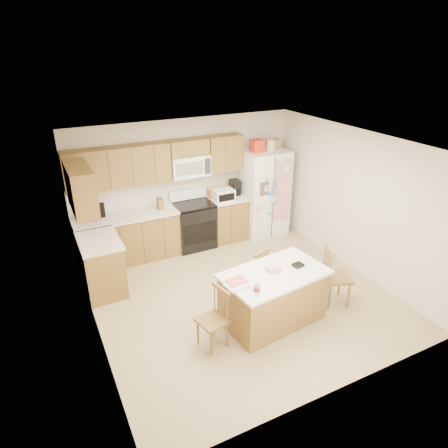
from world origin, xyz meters
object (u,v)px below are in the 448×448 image
windsor_chair_left (213,320)px  windsor_chair_right (335,277)px  stove (194,224)px  island (273,297)px  refrigerator (263,192)px  windsor_chair_back (255,274)px

windsor_chair_left → windsor_chair_right: bearing=1.0°
stove → windsor_chair_right: (1.23, -2.76, -0.01)m
island → refrigerator: bearing=61.5°
windsor_chair_right → island: bearing=178.0°
windsor_chair_left → windsor_chair_right: (2.11, 0.04, 0.06)m
windsor_chair_back → windsor_chair_left: bearing=-145.5°
refrigerator → windsor_chair_right: bearing=-97.1°
refrigerator → windsor_chair_left: size_ratio=2.35×
refrigerator → windsor_chair_back: refrigerator is taller
stove → windsor_chair_left: 2.94m
stove → windsor_chair_left: bearing=-107.4°
refrigerator → windsor_chair_right: size_ratio=2.07×
windsor_chair_right → stove: bearing=114.1°
windsor_chair_back → windsor_chair_right: size_ratio=0.88×
windsor_chair_back → island: bearing=-97.2°
stove → windsor_chair_back: 2.07m
island → windsor_chair_right: (1.11, -0.04, 0.05)m
windsor_chair_back → refrigerator: bearing=55.6°
windsor_chair_left → island: bearing=4.4°
island → windsor_chair_left: size_ratio=1.85×
island → windsor_chair_back: 0.67m
stove → refrigerator: bearing=-2.3°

